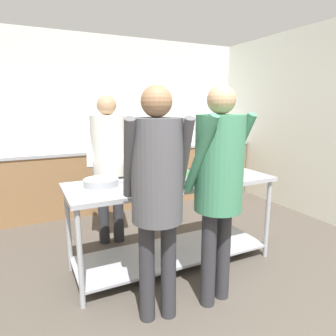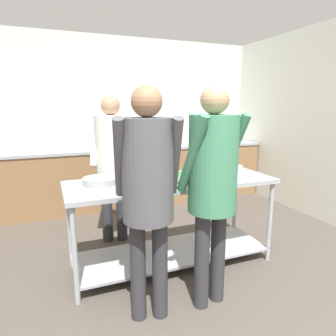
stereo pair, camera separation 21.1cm
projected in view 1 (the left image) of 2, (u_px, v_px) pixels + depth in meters
The scene contains 12 objects.
wall_rear at pixel (102, 121), 4.86m from camera, with size 5.04×0.06×2.65m.
wall_right at pixel (320, 124), 4.08m from camera, with size 0.06×4.30×2.65m.
back_counter at pixel (110, 177), 4.71m from camera, with size 4.88×0.65×0.93m.
serving_counter at pixel (172, 208), 2.94m from camera, with size 2.00×0.72×0.87m.
sauce_pan at pixel (101, 182), 2.67m from camera, with size 0.45×0.31×0.06m.
plate_stack at pixel (140, 177), 2.87m from camera, with size 0.25×0.25×0.06m.
serving_tray_vegetables at pixel (178, 177), 2.90m from camera, with size 0.37×0.26×0.05m.
serving_tray_roast at pixel (210, 172), 3.11m from camera, with size 0.37×0.27×0.05m.
broccoli_bowl at pixel (230, 166), 3.34m from camera, with size 0.21×0.21×0.10m.
guest_serving_left at pixel (157, 182), 2.06m from camera, with size 0.51×0.41×1.71m.
guest_serving_right at pixel (219, 175), 2.26m from camera, with size 0.51×0.40×1.72m.
cook_behind_counter at pixel (109, 155), 3.33m from camera, with size 0.53×0.42×1.68m.
Camera 1 is at (-1.18, -0.71, 1.57)m, focal length 32.00 mm.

